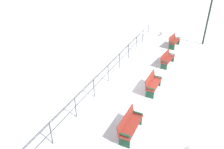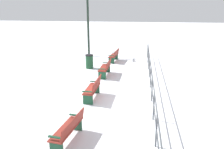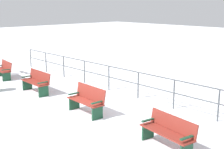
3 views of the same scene
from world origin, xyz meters
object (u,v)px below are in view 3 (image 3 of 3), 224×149
at_px(bench_second, 36,82).
at_px(bench_third, 87,100).
at_px(bench_fourth, 168,131).
at_px(bench_nearest, 4,70).

bearing_deg(bench_second, bench_third, 90.86).
bearing_deg(bench_fourth, bench_nearest, -83.07).
relative_size(bench_nearest, bench_second, 0.91).
relative_size(bench_nearest, bench_fourth, 0.89).
height_order(bench_nearest, bench_third, bench_third).
bearing_deg(bench_nearest, bench_second, 94.78).
bearing_deg(bench_third, bench_fourth, 91.14).
distance_m(bench_nearest, bench_third, 6.82).
xyz_separation_m(bench_nearest, bench_second, (0.12, 3.41, 0.03)).
relative_size(bench_third, bench_fourth, 0.94).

